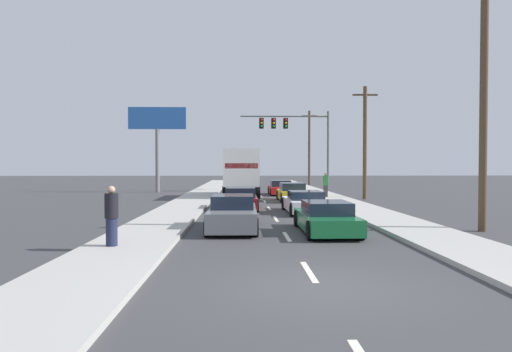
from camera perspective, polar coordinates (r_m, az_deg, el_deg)
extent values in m
plane|color=#3D3D3F|center=(33.98, 0.78, -2.72)|extent=(140.00, 140.00, 0.00)
cube|color=#B2AFA8|center=(29.64, 10.60, -3.20)|extent=(2.55, 80.00, 0.14)
cube|color=#B2AFA8|center=(29.14, -8.30, -3.27)|extent=(2.55, 80.00, 0.14)
cube|color=silver|center=(10.50, 6.74, -11.97)|extent=(0.14, 2.00, 0.01)
cube|color=silver|center=(15.37, 3.95, -7.69)|extent=(0.14, 2.00, 0.01)
cube|color=silver|center=(20.31, 2.53, -5.47)|extent=(0.14, 2.00, 0.01)
cube|color=silver|center=(25.27, 1.68, -4.12)|extent=(0.14, 2.00, 0.01)
cube|color=silver|center=(30.24, 1.10, -3.21)|extent=(0.14, 2.00, 0.01)
cube|color=silver|center=(35.22, 0.69, -2.56)|extent=(0.14, 2.00, 0.01)
cube|color=silver|center=(40.21, 0.38, -2.07)|extent=(0.14, 2.00, 0.01)
cube|color=silver|center=(45.20, 0.14, -1.69)|extent=(0.14, 2.00, 0.01)
cube|color=silver|center=(50.19, -0.05, -1.39)|extent=(0.14, 2.00, 0.01)
cube|color=silver|center=(55.18, -0.21, -1.14)|extent=(0.14, 2.00, 0.01)
cube|color=silver|center=(60.17, -0.34, -0.93)|extent=(0.14, 2.00, 0.01)
cube|color=white|center=(32.95, -1.91, 1.09)|extent=(2.53, 5.52, 2.62)
cube|color=red|center=(30.22, -1.87, 1.31)|extent=(2.23, 0.06, 0.36)
cube|color=#141E4C|center=(36.71, -1.95, -0.22)|extent=(2.40, 2.00, 2.20)
cylinder|color=black|center=(36.75, -3.81, -1.66)|extent=(0.31, 0.96, 0.96)
cylinder|color=black|center=(36.77, -0.09, -1.65)|extent=(0.31, 0.96, 0.96)
cylinder|color=black|center=(31.92, -4.03, -2.12)|extent=(0.31, 0.96, 0.96)
cylinder|color=black|center=(31.94, 0.24, -2.11)|extent=(0.31, 0.96, 0.96)
cube|color=maroon|center=(24.62, -2.01, -3.26)|extent=(1.82, 4.31, 0.59)
cube|color=#192333|center=(24.50, -2.01, -2.03)|extent=(1.59, 2.23, 0.49)
cylinder|color=black|center=(26.24, -3.85, -3.23)|extent=(0.22, 0.64, 0.64)
cylinder|color=black|center=(26.24, -0.20, -3.22)|extent=(0.22, 0.64, 0.64)
cylinder|color=black|center=(23.06, -4.07, -3.87)|extent=(0.22, 0.64, 0.64)
cylinder|color=black|center=(23.06, 0.08, -3.86)|extent=(0.22, 0.64, 0.64)
cube|color=slate|center=(16.91, -2.97, -5.23)|extent=(1.77, 4.51, 0.68)
cube|color=#192333|center=(16.83, -2.98, -3.26)|extent=(1.54, 1.94, 0.49)
cylinder|color=black|center=(18.65, -5.31, -5.11)|extent=(0.23, 0.64, 0.64)
cylinder|color=black|center=(18.61, -0.33, -5.12)|extent=(0.23, 0.64, 0.64)
cylinder|color=black|center=(15.29, -6.19, -6.55)|extent=(0.23, 0.64, 0.64)
cylinder|color=black|center=(15.24, -0.11, -6.57)|extent=(0.23, 0.64, 0.64)
cube|color=red|center=(36.81, 3.13, -1.75)|extent=(1.80, 4.21, 0.55)
cube|color=#192333|center=(36.71, 3.14, -0.94)|extent=(1.58, 2.01, 0.50)
cylinder|color=black|center=(38.30, 1.69, -1.77)|extent=(0.22, 0.64, 0.64)
cylinder|color=black|center=(38.43, 4.17, -1.77)|extent=(0.22, 0.64, 0.64)
cylinder|color=black|center=(35.21, 1.98, -2.05)|extent=(0.22, 0.64, 0.64)
cylinder|color=black|center=(35.35, 4.68, -2.04)|extent=(0.22, 0.64, 0.64)
cube|color=yellow|center=(30.33, 4.62, -2.39)|extent=(1.79, 4.14, 0.59)
cube|color=#192333|center=(30.26, 4.64, -1.35)|extent=(1.55, 2.14, 0.51)
cylinder|color=black|center=(31.75, 2.84, -2.43)|extent=(0.23, 0.64, 0.64)
cylinder|color=black|center=(31.94, 5.73, -2.41)|extent=(0.23, 0.64, 0.64)
cylinder|color=black|center=(28.76, 3.39, -2.82)|extent=(0.23, 0.64, 0.64)
cylinder|color=black|center=(28.96, 6.58, -2.80)|extent=(0.23, 0.64, 0.64)
cube|color=white|center=(23.07, 6.21, -3.62)|extent=(1.94, 4.53, 0.56)
cube|color=#192333|center=(22.72, 6.34, -2.45)|extent=(1.66, 1.93, 0.42)
cylinder|color=black|center=(24.64, 3.59, -3.53)|extent=(0.23, 0.64, 0.64)
cylinder|color=black|center=(24.89, 7.53, -3.49)|extent=(0.23, 0.64, 0.64)
cylinder|color=black|center=(21.29, 4.66, -4.31)|extent=(0.23, 0.64, 0.64)
cylinder|color=black|center=(21.59, 9.20, -4.24)|extent=(0.23, 0.64, 0.64)
cube|color=#196B38|center=(16.37, 8.87, -5.69)|extent=(1.78, 4.39, 0.55)
cube|color=#192333|center=(16.19, 8.97, -4.00)|extent=(1.56, 2.02, 0.44)
cylinder|color=black|center=(17.86, 5.27, -5.40)|extent=(0.22, 0.64, 0.64)
cylinder|color=black|center=(18.15, 10.43, -5.31)|extent=(0.22, 0.64, 0.64)
cylinder|color=black|center=(14.65, 6.93, -6.90)|extent=(0.22, 0.64, 0.64)
cylinder|color=black|center=(14.99, 13.18, -6.74)|extent=(0.22, 0.64, 0.64)
cylinder|color=#595B56|center=(42.24, 9.16, 3.12)|extent=(0.20, 0.20, 7.45)
cylinder|color=#595B56|center=(41.89, 3.65, 7.59)|extent=(8.15, 0.14, 0.14)
cube|color=black|center=(41.83, 3.78, 6.70)|extent=(0.40, 0.56, 0.95)
sphere|color=red|center=(41.55, 3.83, 7.15)|extent=(0.20, 0.20, 0.20)
sphere|color=orange|center=(41.52, 3.83, 6.74)|extent=(0.20, 0.20, 0.20)
sphere|color=green|center=(41.50, 3.83, 6.33)|extent=(0.20, 0.20, 0.20)
cube|color=black|center=(41.74, 2.24, 6.72)|extent=(0.40, 0.56, 0.95)
sphere|color=red|center=(41.46, 2.27, 7.17)|extent=(0.20, 0.20, 0.20)
sphere|color=orange|center=(41.43, 2.27, 6.75)|extent=(0.20, 0.20, 0.20)
sphere|color=green|center=(41.40, 2.27, 6.34)|extent=(0.20, 0.20, 0.20)
cube|color=black|center=(41.67, 0.69, 6.72)|extent=(0.40, 0.56, 0.95)
sphere|color=red|center=(41.40, 0.71, 7.18)|extent=(0.20, 0.20, 0.20)
sphere|color=orange|center=(41.37, 0.71, 6.76)|extent=(0.20, 0.20, 0.20)
sphere|color=green|center=(41.34, 0.71, 6.35)|extent=(0.20, 0.20, 0.20)
cylinder|color=brown|center=(18.57, 27.01, 9.87)|extent=(0.28, 0.28, 10.44)
cylinder|color=brown|center=(33.02, 13.69, 4.12)|extent=(0.28, 0.28, 8.05)
cube|color=brown|center=(33.36, 13.73, 10.01)|extent=(1.80, 0.12, 0.12)
cylinder|color=brown|center=(54.51, 6.80, 3.55)|extent=(0.28, 0.28, 9.00)
cube|color=brown|center=(54.80, 6.81, 7.63)|extent=(1.80, 0.12, 0.12)
cylinder|color=slate|center=(41.09, -12.44, 1.92)|extent=(0.36, 0.36, 5.67)
cube|color=#2659A5|center=(41.30, -12.47, 7.21)|extent=(5.14, 0.20, 1.96)
cylinder|color=#1E233F|center=(13.41, -17.90, -6.79)|extent=(0.32, 0.32, 0.79)
cylinder|color=black|center=(13.33, -17.93, -3.62)|extent=(0.38, 0.38, 0.69)
sphere|color=tan|center=(13.30, -17.94, -1.67)|extent=(0.21, 0.21, 0.21)
cylinder|color=#3F3F42|center=(32.87, 8.85, -1.91)|extent=(0.32, 0.32, 0.82)
cylinder|color=#338C3F|center=(32.84, 8.85, -0.57)|extent=(0.38, 0.38, 0.72)
sphere|color=tan|center=(32.83, 8.86, 0.25)|extent=(0.22, 0.22, 0.22)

